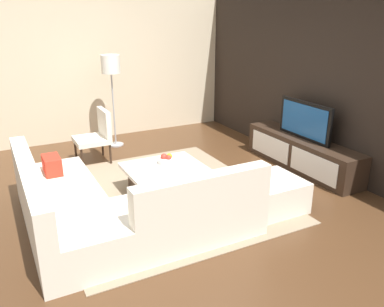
% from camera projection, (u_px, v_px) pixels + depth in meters
% --- Properties ---
extents(ground_plane, '(14.00, 14.00, 0.00)m').
position_uv_depth(ground_plane, '(164.00, 199.00, 5.32)').
color(ground_plane, '#4C301C').
extents(feature_wall_back, '(6.40, 0.12, 2.80)m').
position_uv_depth(feature_wall_back, '(324.00, 79.00, 6.02)').
color(feature_wall_back, black).
rests_on(feature_wall_back, ground).
extents(side_wall_left, '(0.12, 5.20, 2.80)m').
position_uv_depth(side_wall_left, '(104.00, 65.00, 7.60)').
color(side_wall_left, beige).
rests_on(side_wall_left, ground).
extents(area_rug, '(3.16, 2.78, 0.01)m').
position_uv_depth(area_rug, '(161.00, 195.00, 5.40)').
color(area_rug, gray).
rests_on(area_rug, ground).
extents(media_console, '(2.18, 0.49, 0.50)m').
position_uv_depth(media_console, '(302.00, 153.00, 6.28)').
color(media_console, '#332319').
rests_on(media_console, ground).
extents(television, '(1.07, 0.06, 0.58)m').
position_uv_depth(television, '(305.00, 120.00, 6.10)').
color(television, black).
rests_on(television, media_console).
extents(sectional_couch, '(2.34, 2.39, 0.84)m').
position_uv_depth(sectional_couch, '(112.00, 209.00, 4.42)').
color(sectional_couch, silver).
rests_on(sectional_couch, ground).
extents(coffee_table, '(1.04, 1.04, 0.38)m').
position_uv_depth(coffee_table, '(167.00, 181.00, 5.38)').
color(coffee_table, '#332319').
rests_on(coffee_table, ground).
extents(accent_chair_near, '(0.55, 0.54, 0.87)m').
position_uv_depth(accent_chair_near, '(97.00, 133.00, 6.51)').
color(accent_chair_near, '#332319').
rests_on(accent_chair_near, ground).
extents(floor_lamp, '(0.33, 0.33, 1.66)m').
position_uv_depth(floor_lamp, '(111.00, 70.00, 6.97)').
color(floor_lamp, '#A5A5AA').
rests_on(floor_lamp, ground).
extents(ottoman, '(0.70, 0.70, 0.40)m').
position_uv_depth(ottoman, '(272.00, 194.00, 5.00)').
color(ottoman, silver).
rests_on(ottoman, ground).
extents(fruit_bowl, '(0.28, 0.28, 0.14)m').
position_uv_depth(fruit_bowl, '(168.00, 160.00, 5.50)').
color(fruit_bowl, silver).
rests_on(fruit_bowl, coffee_table).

